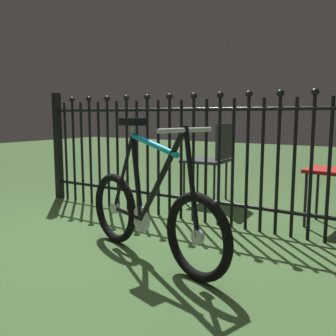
% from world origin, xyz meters
% --- Properties ---
extents(ground_plane, '(20.00, 20.00, 0.00)m').
position_xyz_m(ground_plane, '(0.00, 0.00, 0.00)').
color(ground_plane, '#3E5F31').
extents(iron_fence, '(3.52, 0.07, 1.18)m').
position_xyz_m(iron_fence, '(-0.06, 0.80, 0.60)').
color(iron_fence, black).
rests_on(iron_fence, ground).
extents(bicycle, '(1.35, 0.52, 0.92)m').
position_xyz_m(bicycle, '(0.23, -0.15, 0.31)').
color(bicycle, black).
rests_on(bicycle, ground).
extents(chair_charcoal, '(0.47, 0.47, 0.85)m').
position_xyz_m(chair_charcoal, '(-0.17, 1.58, 0.52)').
color(chair_charcoal, black).
rests_on(chair_charcoal, ground).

